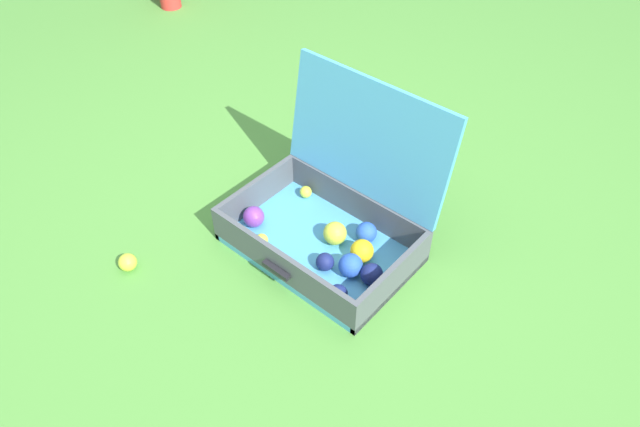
{
  "coord_description": "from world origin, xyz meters",
  "views": [
    {
      "loc": [
        0.9,
        -0.97,
        1.5
      ],
      "look_at": [
        -0.01,
        0.08,
        0.17
      ],
      "focal_mm": 32.56,
      "sensor_mm": 36.0,
      "label": 1
    }
  ],
  "objects": [
    {
      "name": "open_suitcase",
      "position": [
        0.0,
        0.14,
        0.12
      ],
      "size": [
        0.63,
        0.51,
        0.55
      ],
      "color": "#4799C6",
      "rests_on": "ground"
    },
    {
      "name": "ground_plane",
      "position": [
        0.0,
        0.0,
        0.0
      ],
      "size": [
        16.0,
        16.0,
        0.0
      ],
      "primitive_type": "plane",
      "color": "#4C8C38"
    },
    {
      "name": "stray_ball_on_grass",
      "position": [
        -0.44,
        -0.41,
        0.03
      ],
      "size": [
        0.06,
        0.06,
        0.06
      ],
      "primitive_type": "sphere",
      "color": "#CCDB38",
      "rests_on": "ground"
    }
  ]
}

